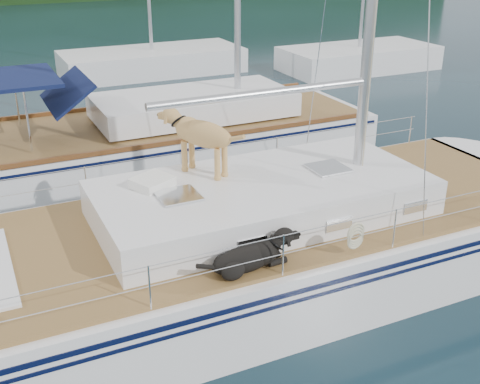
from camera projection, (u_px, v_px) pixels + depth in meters
ground at (217, 292)px, 9.79m from camera, size 120.00×120.00×0.00m
main_sailboat at (222, 254)px, 9.55m from camera, size 12.00×3.80×14.01m
neighbor_sailboat at (153, 142)px, 14.71m from camera, size 11.00×3.50×13.30m
bg_boat_center at (152, 62)px, 24.42m from camera, size 7.20×3.00×11.65m
bg_boat_east at (359, 58)px, 25.06m from camera, size 6.40×3.00×11.65m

